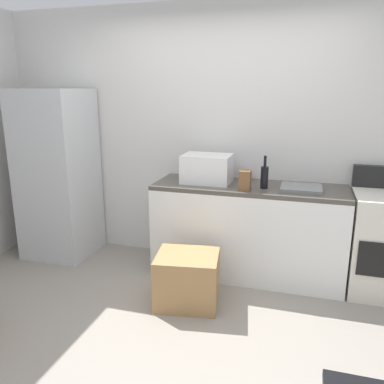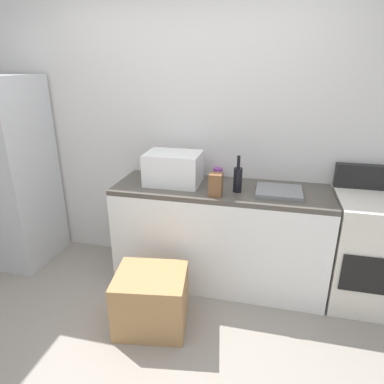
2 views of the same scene
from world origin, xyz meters
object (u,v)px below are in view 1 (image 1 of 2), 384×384
(wine_bottle, at_px, (264,176))
(knife_block, at_px, (245,180))
(refrigerator, at_px, (58,174))
(cardboard_box_medium, at_px, (187,279))
(coffee_mug, at_px, (246,175))
(microwave, at_px, (207,169))

(wine_bottle, relative_size, knife_block, 1.67)
(refrigerator, distance_m, knife_block, 2.04)
(wine_bottle, bearing_deg, cardboard_box_medium, -130.68)
(wine_bottle, distance_m, cardboard_box_medium, 1.14)
(wine_bottle, xyz_separation_m, coffee_mug, (-0.21, 0.29, -0.06))
(refrigerator, distance_m, wine_bottle, 2.19)
(wine_bottle, xyz_separation_m, cardboard_box_medium, (-0.54, -0.63, -0.79))
(microwave, bearing_deg, refrigerator, -177.78)
(microwave, relative_size, wine_bottle, 1.53)
(refrigerator, relative_size, microwave, 3.87)
(coffee_mug, bearing_deg, refrigerator, -172.33)
(wine_bottle, relative_size, coffee_mug, 3.00)
(cardboard_box_medium, bearing_deg, microwave, 91.49)
(microwave, distance_m, wine_bottle, 0.56)
(knife_block, bearing_deg, cardboard_box_medium, -127.40)
(microwave, bearing_deg, knife_block, -27.48)
(coffee_mug, height_order, knife_block, knife_block)
(refrigerator, bearing_deg, cardboard_box_medium, -21.37)
(knife_block, bearing_deg, microwave, 152.52)
(coffee_mug, distance_m, knife_block, 0.42)
(cardboard_box_medium, bearing_deg, wine_bottle, 49.32)
(coffee_mug, bearing_deg, knife_block, -83.19)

